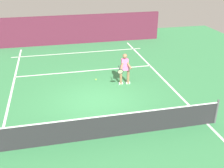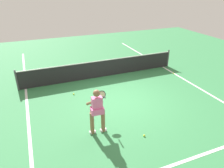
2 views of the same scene
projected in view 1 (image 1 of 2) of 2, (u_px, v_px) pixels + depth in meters
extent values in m
plane|color=#38844C|center=(97.00, 101.00, 11.99)|extent=(24.24, 24.24, 0.00)
cube|color=#561E33|center=(74.00, 30.00, 19.55)|extent=(12.44, 0.24, 2.02)
cube|color=white|center=(79.00, 53.00, 18.02)|extent=(8.44, 0.10, 0.01)
cube|color=white|center=(86.00, 71.00, 15.14)|extent=(7.44, 0.10, 0.01)
cube|color=white|center=(177.00, 93.00, 12.74)|extent=(0.10, 16.65, 0.01)
cube|color=white|center=(7.00, 111.00, 11.23)|extent=(0.10, 16.65, 0.01)
cylinder|color=#4C4C51|center=(216.00, 112.00, 10.22)|extent=(0.08, 0.08, 0.98)
cube|color=#232326|center=(111.00, 127.00, 9.43)|extent=(7.96, 0.02, 0.86)
cube|color=white|center=(111.00, 115.00, 9.24)|extent=(7.96, 0.02, 0.04)
cylinder|color=#8C6647|center=(128.00, 76.00, 13.49)|extent=(0.13, 0.13, 0.78)
cylinder|color=#8C6647|center=(121.00, 77.00, 13.44)|extent=(0.13, 0.13, 0.78)
cube|color=white|center=(128.00, 83.00, 13.64)|extent=(0.20, 0.10, 0.08)
cube|color=white|center=(121.00, 83.00, 13.59)|extent=(0.20, 0.10, 0.08)
cube|color=pink|center=(125.00, 64.00, 13.19)|extent=(0.33, 0.22, 0.52)
cube|color=pink|center=(125.00, 68.00, 13.28)|extent=(0.42, 0.31, 0.20)
sphere|color=#8C6647|center=(125.00, 56.00, 13.03)|extent=(0.22, 0.22, 0.22)
cylinder|color=#8C6647|center=(128.00, 65.00, 13.07)|extent=(0.25, 0.48, 0.37)
cylinder|color=#8C6647|center=(122.00, 65.00, 13.03)|extent=(0.31, 0.46, 0.37)
cylinder|color=black|center=(119.00, 68.00, 12.78)|extent=(0.06, 0.30, 0.14)
torus|color=black|center=(120.00, 72.00, 12.54)|extent=(0.29, 0.14, 0.28)
cylinder|color=beige|center=(120.00, 72.00, 12.54)|extent=(0.25, 0.11, 0.23)
sphere|color=#D1E533|center=(147.00, 111.00, 11.17)|extent=(0.07, 0.07, 0.07)
sphere|color=#D1E533|center=(4.00, 132.00, 9.82)|extent=(0.07, 0.07, 0.07)
sphere|color=#D1E533|center=(96.00, 79.00, 14.03)|extent=(0.07, 0.07, 0.07)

